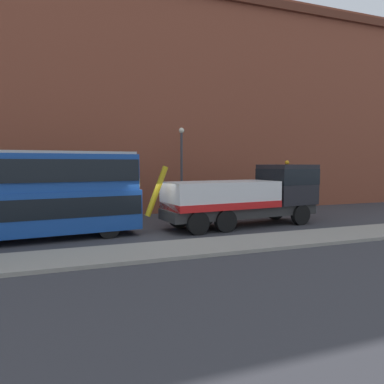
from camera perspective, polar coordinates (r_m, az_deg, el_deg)
The scene contains 6 objects.
ground_plane at distance 18.87m, azimuth -6.42°, elevation -6.26°, with size 120.00×120.00×0.00m, color #38383D.
near_kerb at distance 14.90m, azimuth -2.35°, elevation -8.85°, with size 60.00×2.80×0.15m, color gray.
building_facade at distance 26.00m, azimuth -10.67°, elevation 14.52°, with size 60.00×1.50×16.00m.
recovery_tow_truck at distance 20.79m, azimuth 8.77°, elevation -0.39°, with size 10.23×3.50×3.67m.
double_decker_bus at distance 18.08m, azimuth -25.79°, elevation -0.02°, with size 11.19×3.61×4.06m.
street_lamp at distance 24.34m, azimuth -1.63°, elevation 4.41°, with size 0.36×0.36×5.83m.
Camera 1 is at (-4.58, -17.96, 3.52)m, focal length 34.37 mm.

